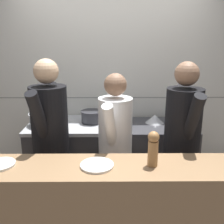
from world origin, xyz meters
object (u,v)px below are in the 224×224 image
at_px(plated_dish_main, 0,164).
at_px(chef_sous, 115,146).
at_px(chef_head_cook, 51,138).
at_px(chef_line, 182,140).
at_px(oven_range, 72,158).
at_px(stock_pot, 44,118).
at_px(plated_dish_appetiser, 97,165).
at_px(sauce_pot, 92,116).
at_px(mixing_bowl_steel, 155,119).
at_px(pepper_mill, 153,148).

bearing_deg(plated_dish_main, chef_sous, 31.25).
relative_size(chef_head_cook, chef_line, 1.01).
distance_m(chef_head_cook, chef_line, 1.28).
bearing_deg(oven_range, chef_line, -27.50).
bearing_deg(stock_pot, oven_range, 10.15).
bearing_deg(stock_pot, plated_dish_appetiser, -59.24).
bearing_deg(sauce_pot, oven_range, -173.23).
bearing_deg(mixing_bowl_steel, plated_dish_appetiser, -117.41).
distance_m(mixing_bowl_steel, pepper_mill, 1.28).
relative_size(mixing_bowl_steel, plated_dish_main, 0.97).
xyz_separation_m(mixing_bowl_steel, plated_dish_appetiser, (-0.65, -1.26, 0.03)).
height_order(plated_dish_main, pepper_mill, pepper_mill).
distance_m(sauce_pot, mixing_bowl_steel, 0.77).
xyz_separation_m(chef_head_cook, chef_line, (1.28, -0.01, -0.01)).
distance_m(plated_dish_appetiser, chef_head_cook, 0.75).
bearing_deg(chef_line, chef_head_cook, 174.13).
distance_m(stock_pot, plated_dish_main, 1.11).
distance_m(pepper_mill, chef_sous, 0.66).
height_order(sauce_pot, mixing_bowl_steel, sauce_pot).
bearing_deg(chef_sous, mixing_bowl_steel, 67.95).
bearing_deg(chef_sous, oven_range, 144.75).
bearing_deg(chef_line, plated_dish_appetiser, -150.17).
bearing_deg(sauce_pot, mixing_bowl_steel, 3.72).
bearing_deg(mixing_bowl_steel, chef_head_cook, -148.95).
height_order(stock_pot, plated_dish_main, stock_pot).
xyz_separation_m(chef_head_cook, chef_sous, (0.63, -0.01, -0.07)).
bearing_deg(plated_dish_main, pepper_mill, -0.40).
relative_size(oven_range, mixing_bowl_steel, 4.40).
bearing_deg(chef_line, stock_pot, 153.85).
xyz_separation_m(stock_pot, chef_head_cook, (0.19, -0.55, -0.03)).
xyz_separation_m(oven_range, chef_head_cook, (-0.10, -0.60, 0.50)).
height_order(stock_pot, chef_sous, chef_sous).
height_order(mixing_bowl_steel, chef_line, chef_line).
bearing_deg(sauce_pot, stock_pot, -171.44).
distance_m(pepper_mill, chef_head_cook, 1.08).
bearing_deg(plated_dish_appetiser, chef_head_cook, 129.72).
bearing_deg(chef_line, mixing_bowl_steel, 96.88).
distance_m(stock_pot, chef_sous, 1.00).
height_order(sauce_pot, pepper_mill, pepper_mill).
bearing_deg(pepper_mill, chef_head_cook, 148.00).
xyz_separation_m(mixing_bowl_steel, pepper_mill, (-0.23, -1.25, 0.16)).
xyz_separation_m(plated_dish_main, plated_dish_appetiser, (0.75, -0.02, 0.00)).
distance_m(sauce_pot, chef_line, 1.12).
xyz_separation_m(plated_dish_main, chef_sous, (0.90, 0.55, -0.08)).
bearing_deg(chef_sous, sauce_pot, 126.55).
xyz_separation_m(sauce_pot, chef_line, (0.92, -0.64, -0.05)).
relative_size(plated_dish_main, chef_line, 0.14).
xyz_separation_m(plated_dish_appetiser, chef_line, (0.80, 0.56, -0.02)).
bearing_deg(pepper_mill, oven_range, 124.62).
bearing_deg(pepper_mill, sauce_pot, 114.45).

